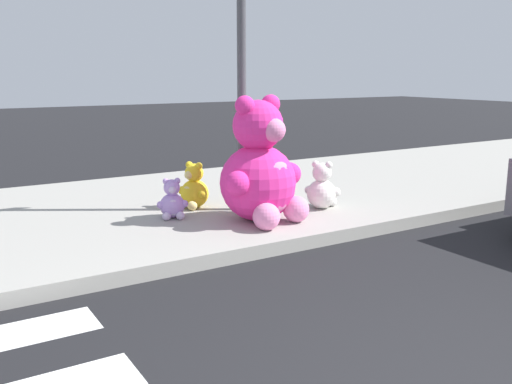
# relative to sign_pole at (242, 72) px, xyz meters

# --- Properties ---
(sidewalk) EXTENTS (28.00, 4.40, 0.15)m
(sidewalk) POSITION_rel_sign_pole_xyz_m (-1.00, 0.80, -1.77)
(sidewalk) COLOR #9E9B93
(sidewalk) RESTS_ON ground_plane
(sign_pole) EXTENTS (0.56, 0.11, 3.20)m
(sign_pole) POSITION_rel_sign_pole_xyz_m (0.00, 0.00, 0.00)
(sign_pole) COLOR #4C4C51
(sign_pole) RESTS_ON sidewalk
(plush_pink_large) EXTENTS (1.10, 1.02, 1.45)m
(plush_pink_large) POSITION_rel_sign_pole_xyz_m (-0.10, -0.59, -1.12)
(plush_pink_large) COLOR #F22D93
(plush_pink_large) RESTS_ON sidewalk
(plush_teal) EXTENTS (0.38, 0.39, 0.54)m
(plush_teal) POSITION_rel_sign_pole_xyz_m (0.59, 0.23, -1.48)
(plush_teal) COLOR teal
(plush_teal) RESTS_ON sidewalk
(plush_lavender) EXTENTS (0.35, 0.34, 0.48)m
(plush_lavender) POSITION_rel_sign_pole_xyz_m (-0.92, 0.07, -1.51)
(plush_lavender) COLOR #B28CD8
(plush_lavender) RESTS_ON sidewalk
(plush_yellow) EXTENTS (0.42, 0.43, 0.59)m
(plush_yellow) POSITION_rel_sign_pole_xyz_m (-0.48, 0.41, -1.46)
(plush_yellow) COLOR yellow
(plush_yellow) RESTS_ON sidewalk
(plush_white) EXTENTS (0.44, 0.43, 0.61)m
(plush_white) POSITION_rel_sign_pole_xyz_m (0.90, -0.46, -1.46)
(plush_white) COLOR white
(plush_white) RESTS_ON sidewalk
(plush_tan) EXTENTS (0.38, 0.38, 0.53)m
(plush_tan) POSITION_rel_sign_pole_xyz_m (0.77, 0.70, -1.49)
(plush_tan) COLOR tan
(plush_tan) RESTS_ON sidewalk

